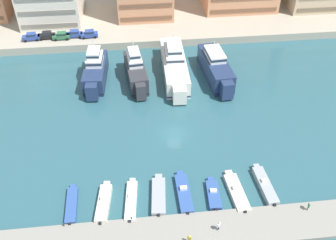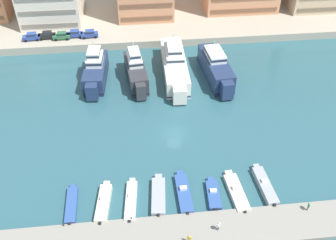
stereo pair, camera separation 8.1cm
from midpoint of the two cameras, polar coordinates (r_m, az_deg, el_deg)
name	(u,v)px [view 1 (the left image)]	position (r m, az deg, el deg)	size (l,w,h in m)	color
ground_plane	(174,134)	(67.59, 0.92, -2.08)	(400.00, 400.00, 0.00)	#2D5B66
pier_dock	(192,232)	(54.06, 3.70, -16.66)	(120.00, 5.92, 0.59)	gray
yacht_navy_far_left	(95,71)	(81.01, -11.04, 7.39)	(5.07, 15.37, 8.60)	navy
yacht_charcoal_left	(136,71)	(79.65, -4.97, 7.44)	(4.88, 15.09, 8.62)	#333338
yacht_ivory_mid_left	(174,65)	(81.74, 0.94, 8.44)	(5.33, 22.25, 8.37)	silver
yacht_navy_center_left	(216,68)	(81.29, 7.26, 7.88)	(5.41, 17.63, 7.48)	navy
motorboat_blue_far_left	(72,205)	(58.24, -14.49, -12.38)	(1.65, 7.41, 0.85)	#33569E
motorboat_cream_left	(104,203)	(57.27, -9.78, -12.36)	(2.53, 7.71, 1.55)	beige
motorboat_white_mid_left	(131,200)	(57.15, -5.66, -12.08)	(2.22, 8.08, 1.25)	white
motorboat_grey_center_left	(159,196)	(57.39, -1.48, -11.44)	(2.64, 7.88, 0.99)	#9EA3A8
motorboat_blue_center	(184,193)	(57.82, 2.36, -11.00)	(2.04, 8.33, 1.39)	#33569E
motorboat_blue_center_right	(213,194)	(58.05, 6.88, -11.15)	(2.16, 6.35, 1.19)	#33569E
motorboat_cream_mid_right	(236,192)	(58.81, 10.32, -10.72)	(2.61, 8.30, 1.33)	beige
motorboat_grey_right	(265,185)	(60.46, 14.47, -9.59)	(2.18, 8.32, 1.43)	#9EA3A8
car_blue_far_left	(31,36)	(97.62, -20.15, 11.87)	(4.22, 2.18, 1.80)	#28428E
car_black_left	(47,35)	(97.10, -18.02, 12.22)	(4.18, 2.09, 1.80)	black
car_green_mid_left	(61,36)	(95.83, -15.97, 12.27)	(4.14, 2.00, 1.80)	#2D6642
car_blue_center_left	(74,34)	(95.97, -14.14, 12.66)	(4.10, 1.92, 1.80)	#28428E
car_blue_center	(89,34)	(95.12, -11.92, 12.75)	(4.21, 2.16, 1.80)	#28428E
pedestrian_near_edge	(219,226)	(53.40, 7.69, -15.65)	(0.60, 0.41, 1.69)	#4C515B
pedestrian_mid_deck	(189,238)	(52.04, 3.23, -17.54)	(0.58, 0.37, 1.59)	#282D3D
pedestrian_far_side	(309,206)	(58.49, 20.63, -12.10)	(0.38, 0.59, 1.65)	#7A6B56
bollard_west	(64,225)	(55.79, -15.67, -15.10)	(0.20, 0.20, 0.61)	#2D2D33
bollard_west_mid	(132,218)	(54.69, -5.60, -14.69)	(0.20, 0.20, 0.61)	#2D2D33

